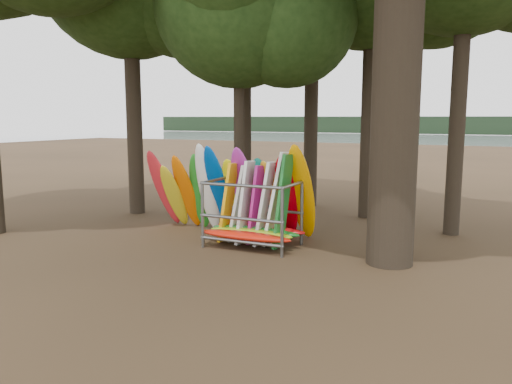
% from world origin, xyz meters
% --- Properties ---
extents(ground, '(120.00, 120.00, 0.00)m').
position_xyz_m(ground, '(0.00, 0.00, 0.00)').
color(ground, '#47331E').
rests_on(ground, ground).
extents(lake, '(160.00, 160.00, 0.00)m').
position_xyz_m(lake, '(0.00, 60.00, 0.00)').
color(lake, gray).
rests_on(lake, ground).
extents(far_shore, '(160.00, 4.00, 4.00)m').
position_xyz_m(far_shore, '(0.00, 110.00, 2.00)').
color(far_shore, black).
rests_on(far_shore, ground).
extents(oak_5, '(6.48, 6.48, 10.30)m').
position_xyz_m(oak_5, '(-1.05, 2.91, 7.47)').
color(oak_5, black).
rests_on(oak_5, ground).
extents(kayak_row, '(5.79, 1.90, 3.11)m').
position_xyz_m(kayak_row, '(-0.52, 1.33, 1.34)').
color(kayak_row, red).
rests_on(kayak_row, ground).
extents(storage_rack, '(2.88, 1.57, 2.77)m').
position_xyz_m(storage_rack, '(0.74, 0.31, 0.91)').
color(storage_rack, slate).
rests_on(storage_rack, ground).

